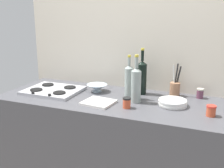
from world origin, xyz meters
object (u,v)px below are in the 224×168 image
(stovetop_hob, at_px, (53,90))
(utensil_crock, at_px, (175,88))
(condiment_jar_rear, at_px, (127,103))
(cutting_board, at_px, (99,102))
(mixing_bowl, at_px, (97,88))
(condiment_jar_front, at_px, (200,93))
(wine_bottle_leftmost, at_px, (142,77))
(wine_bottle_mid_right, at_px, (129,81))
(condiment_jar_spare, at_px, (211,111))
(plate_stack, at_px, (173,103))
(wine_bottle_mid_left, at_px, (136,84))

(stovetop_hob, bearing_deg, utensil_crock, 15.53)
(condiment_jar_rear, xyz_separation_m, cutting_board, (-0.23, 0.01, -0.03))
(mixing_bowl, relative_size, condiment_jar_front, 2.21)
(wine_bottle_leftmost, xyz_separation_m, condiment_jar_front, (0.46, 0.06, -0.11))
(stovetop_hob, xyz_separation_m, condiment_jar_front, (1.18, 0.29, 0.03))
(cutting_board, bearing_deg, wine_bottle_mid_right, 49.38)
(condiment_jar_spare, xyz_separation_m, cutting_board, (-0.79, -0.05, -0.03))
(mixing_bowl, distance_m, utensil_crock, 0.65)
(condiment_jar_front, height_order, cutting_board, condiment_jar_front)
(stovetop_hob, bearing_deg, wine_bottle_mid_right, 5.92)
(wine_bottle_mid_right, xyz_separation_m, cutting_board, (-0.17, -0.20, -0.13))
(condiment_jar_rear, height_order, cutting_board, condiment_jar_rear)
(wine_bottle_mid_right, bearing_deg, condiment_jar_spare, -13.10)
(utensil_crock, xyz_separation_m, cutting_board, (-0.50, -0.40, -0.06))
(utensil_crock, distance_m, condiment_jar_spare, 0.46)
(condiment_jar_rear, bearing_deg, condiment_jar_spare, 6.41)
(plate_stack, relative_size, wine_bottle_mid_right, 0.61)
(utensil_crock, height_order, condiment_jar_front, utensil_crock)
(wine_bottle_mid_right, bearing_deg, utensil_crock, 32.15)
(plate_stack, distance_m, wine_bottle_leftmost, 0.38)
(plate_stack, distance_m, wine_bottle_mid_left, 0.30)
(stovetop_hob, distance_m, mixing_bowl, 0.37)
(stovetop_hob, distance_m, wine_bottle_mid_right, 0.67)
(wine_bottle_mid_left, height_order, cutting_board, wine_bottle_mid_left)
(wine_bottle_leftmost, height_order, mixing_bowl, wine_bottle_leftmost)
(wine_bottle_leftmost, height_order, utensil_crock, wine_bottle_leftmost)
(stovetop_hob, xyz_separation_m, utensil_crock, (0.98, 0.27, 0.05))
(wine_bottle_mid_left, height_order, condiment_jar_front, wine_bottle_mid_left)
(mixing_bowl, xyz_separation_m, condiment_jar_rear, (0.37, -0.28, 0.00))
(wine_bottle_mid_left, relative_size, condiment_jar_rear, 4.63)
(wine_bottle_mid_left, xyz_separation_m, condiment_jar_front, (0.44, 0.29, -0.10))
(wine_bottle_mid_left, xyz_separation_m, mixing_bowl, (-0.39, 0.14, -0.11))
(condiment_jar_rear, bearing_deg, wine_bottle_mid_left, 81.48)
(condiment_jar_rear, distance_m, cutting_board, 0.23)
(wine_bottle_mid_right, bearing_deg, plate_stack, -6.11)
(stovetop_hob, distance_m, plate_stack, 1.01)
(wine_bottle_mid_right, xyz_separation_m, condiment_jar_front, (0.52, 0.22, -0.10))
(plate_stack, bearing_deg, mixing_bowl, 170.39)
(utensil_crock, bearing_deg, cutting_board, -140.88)
(wine_bottle_leftmost, xyz_separation_m, mixing_bowl, (-0.37, -0.08, -0.11))
(wine_bottle_mid_left, xyz_separation_m, cutting_board, (-0.25, -0.13, -0.13))
(wine_bottle_mid_right, height_order, condiment_jar_front, wine_bottle_mid_right)
(wine_bottle_mid_right, height_order, condiment_jar_rear, wine_bottle_mid_right)
(wine_bottle_mid_right, bearing_deg, wine_bottle_leftmost, 69.79)
(plate_stack, relative_size, condiment_jar_rear, 2.69)
(stovetop_hob, xyz_separation_m, wine_bottle_mid_right, (0.65, 0.07, 0.13))
(mixing_bowl, bearing_deg, cutting_board, -62.82)
(stovetop_hob, height_order, wine_bottle_mid_right, wine_bottle_mid_right)
(wine_bottle_leftmost, xyz_separation_m, condiment_jar_rear, (-0.00, -0.37, -0.11))
(utensil_crock, bearing_deg, plate_stack, -83.25)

